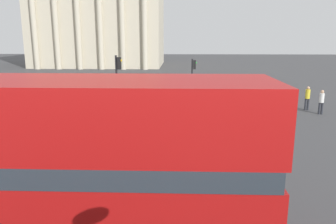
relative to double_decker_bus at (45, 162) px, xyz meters
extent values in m
cylinder|color=black|center=(3.75, 1.21, -1.86)|extent=(1.07, 0.22, 1.07)
cube|color=#B71414|center=(0.00, 0.00, -0.99)|extent=(10.31, 2.43, 1.74)
cube|color=#2D3842|center=(0.00, 0.00, 0.11)|extent=(10.10, 2.45, 0.45)
cube|color=#B71414|center=(0.00, 0.00, 1.12)|extent=(10.31, 2.43, 1.57)
cube|color=beige|center=(-11.48, 54.78, 7.16)|extent=(22.26, 15.74, 19.10)
cylinder|color=beige|center=(-20.38, 46.46, 5.72)|extent=(0.90, 0.90, 16.24)
cylinder|color=beige|center=(-16.82, 46.46, 5.72)|extent=(0.90, 0.90, 16.24)
cylinder|color=beige|center=(-13.26, 46.46, 5.72)|extent=(0.90, 0.90, 16.24)
cylinder|color=beige|center=(-9.70, 46.46, 5.72)|extent=(0.90, 0.90, 16.24)
cylinder|color=beige|center=(-6.14, 46.46, 5.72)|extent=(0.90, 0.90, 16.24)
cylinder|color=beige|center=(-2.57, 46.46, 5.72)|extent=(0.90, 0.90, 16.24)
cylinder|color=black|center=(5.98, 5.10, -0.52)|extent=(0.12, 0.12, 3.75)
cube|color=black|center=(6.16, 5.10, 0.90)|extent=(0.20, 0.24, 0.70)
sphere|color=green|center=(6.27, 5.10, 1.05)|extent=(0.14, 0.14, 0.14)
cylinder|color=black|center=(-0.61, 11.96, -0.31)|extent=(0.12, 0.12, 4.16)
cube|color=black|center=(-0.43, 11.96, 1.32)|extent=(0.20, 0.24, 0.70)
sphere|color=gold|center=(-0.32, 11.96, 1.47)|extent=(0.14, 0.14, 0.14)
cylinder|color=black|center=(4.03, 18.74, -0.63)|extent=(0.12, 0.12, 3.53)
cube|color=black|center=(4.21, 18.74, 0.69)|extent=(0.20, 0.24, 0.70)
sphere|color=green|center=(4.32, 18.74, 0.84)|extent=(0.14, 0.14, 0.14)
cylinder|color=#282B33|center=(1.66, 13.48, -1.95)|extent=(0.14, 0.14, 0.88)
cylinder|color=#282B33|center=(1.84, 13.48, -1.95)|extent=(0.14, 0.14, 0.88)
cylinder|color=black|center=(1.75, 13.48, -1.16)|extent=(0.32, 0.32, 0.70)
sphere|color=tan|center=(1.75, 13.48, -0.69)|extent=(0.24, 0.24, 0.24)
cylinder|color=#282B33|center=(12.21, 16.65, -1.98)|extent=(0.14, 0.14, 0.84)
cylinder|color=#282B33|center=(12.39, 16.65, -1.98)|extent=(0.14, 0.14, 0.84)
cylinder|color=yellow|center=(12.30, 16.65, -1.22)|extent=(0.32, 0.32, 0.67)
sphere|color=tan|center=(12.30, 16.65, -0.78)|extent=(0.23, 0.23, 0.23)
cylinder|color=#282B33|center=(12.67, 15.35, -1.99)|extent=(0.14, 0.14, 0.81)
cylinder|color=#282B33|center=(12.85, 15.35, -1.99)|extent=(0.14, 0.14, 0.81)
cylinder|color=silver|center=(12.76, 15.35, -1.26)|extent=(0.32, 0.32, 0.64)
sphere|color=tan|center=(12.76, 15.35, -0.83)|extent=(0.22, 0.22, 0.22)
cylinder|color=#282B33|center=(1.06, 22.27, -1.96)|extent=(0.14, 0.14, 0.88)
cylinder|color=#282B33|center=(1.24, 22.27, -1.96)|extent=(0.14, 0.14, 0.88)
cylinder|color=slate|center=(1.15, 22.27, -1.17)|extent=(0.32, 0.32, 0.69)
sphere|color=tan|center=(1.15, 22.27, -0.71)|extent=(0.24, 0.24, 0.24)
camera|label=1|loc=(3.07, -6.94, 2.79)|focal=35.00mm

